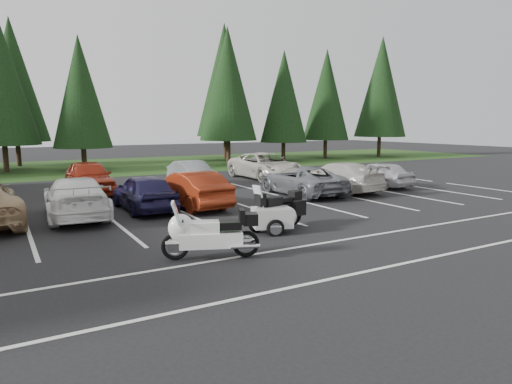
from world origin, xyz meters
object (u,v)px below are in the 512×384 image
object	(u,v)px
car_near_6	(302,180)
car_near_8	(379,174)
car_near_5	(191,189)
car_near_7	(338,177)
car_near_4	(144,192)
car_near_3	(76,197)
adventure_motorcycle	(276,206)
car_far_2	(89,177)
car_far_3	(192,174)
car_far_4	(265,166)
touring_motorcycle	(211,229)
cargo_trailer	(272,220)

from	to	relation	value
car_near_6	car_near_8	size ratio (longest dim) A/B	1.24
car_near_5	car_near_7	bearing A→B (deg)	177.96
car_near_4	car_near_7	bearing A→B (deg)	-178.93
car_near_5	car_near_8	distance (m)	11.11
car_near_3	adventure_motorcycle	world-z (taller)	adventure_motorcycle
car_far_2	car_near_4	bearing A→B (deg)	-78.22
car_near_7	car_far_3	distance (m)	7.87
car_near_3	car_near_5	bearing A→B (deg)	-176.57
car_far_4	car_near_6	bearing A→B (deg)	-106.02
car_far_2	adventure_motorcycle	distance (m)	11.54
touring_motorcycle	car_near_4	bearing A→B (deg)	108.18
cargo_trailer	car_near_5	bearing A→B (deg)	113.41
car_near_6	car_far_4	world-z (taller)	car_far_4
car_near_8	adventure_motorcycle	world-z (taller)	adventure_motorcycle
touring_motorcycle	adventure_motorcycle	distance (m)	3.72
car_far_3	car_far_4	xyz separation A→B (m)	(5.09, 0.77, 0.12)
car_far_3	car_near_8	bearing A→B (deg)	-33.65
car_near_4	touring_motorcycle	size ratio (longest dim) A/B	1.57
car_near_5	car_far_2	xyz separation A→B (m)	(-2.95, 5.80, 0.07)
car_near_6	car_far_3	world-z (taller)	car_near_6
car_near_3	cargo_trailer	size ratio (longest dim) A/B	2.94
car_near_4	touring_motorcycle	distance (m)	7.25
car_far_3	touring_motorcycle	size ratio (longest dim) A/B	1.51
car_near_4	car_far_2	bearing A→B (deg)	-79.37
car_near_6	touring_motorcycle	bearing A→B (deg)	44.82
car_far_4	touring_motorcycle	distance (m)	16.91
car_far_3	car_far_4	distance (m)	5.15
car_near_3	cargo_trailer	xyz separation A→B (m)	(4.92, -5.49, -0.34)
car_near_6	car_far_2	size ratio (longest dim) A/B	1.06
car_near_5	adventure_motorcycle	bearing A→B (deg)	94.76
cargo_trailer	adventure_motorcycle	bearing A→B (deg)	61.99
touring_motorcycle	car_near_6	bearing A→B (deg)	64.04
car_near_3	car_near_5	size ratio (longest dim) A/B	1.14
car_near_8	touring_motorcycle	xyz separation A→B (m)	(-13.37, -7.71, 0.07)
car_near_3	touring_motorcycle	bearing A→B (deg)	110.68
touring_motorcycle	cargo_trailer	world-z (taller)	touring_motorcycle
car_near_7	car_far_4	size ratio (longest dim) A/B	0.88
car_far_2	touring_motorcycle	bearing A→B (deg)	-86.17
car_far_4	cargo_trailer	distance (m)	14.06
car_near_5	car_near_6	world-z (taller)	car_near_5
car_near_5	adventure_motorcycle	size ratio (longest dim) A/B	1.79
car_near_4	car_near_6	distance (m)	7.67
car_near_6	car_near_3	bearing A→B (deg)	4.18
car_near_7	car_far_3	world-z (taller)	car_near_7
car_near_3	car_near_4	world-z (taller)	car_near_3
car_near_5	car_far_3	xyz separation A→B (m)	(2.47, 5.95, -0.06)
touring_motorcycle	cargo_trailer	xyz separation A→B (m)	(2.79, 1.59, -0.35)
car_near_3	car_far_4	xyz separation A→B (m)	(11.96, 6.68, 0.06)
car_near_4	car_far_4	bearing A→B (deg)	-145.67
car_far_2	touring_motorcycle	xyz separation A→B (m)	(0.68, -12.84, -0.05)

